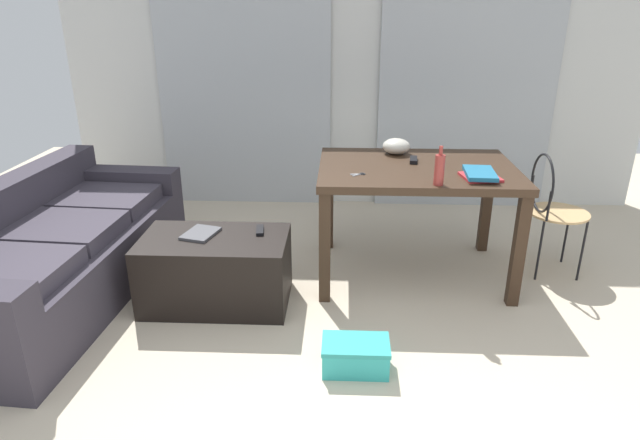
# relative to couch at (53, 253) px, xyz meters

# --- Properties ---
(ground_plane) EXTENTS (7.78, 7.78, 0.00)m
(ground_plane) POSITION_rel_couch_xyz_m (1.91, -0.11, -0.29)
(ground_plane) COLOR beige
(wall_back) EXTENTS (5.09, 0.10, 2.52)m
(wall_back) POSITION_rel_couch_xyz_m (1.91, 1.91, 0.97)
(wall_back) COLOR silver
(wall_back) RESTS_ON ground
(curtains) EXTENTS (3.48, 0.03, 2.30)m
(curtains) POSITION_rel_couch_xyz_m (1.91, 1.82, 0.86)
(curtains) COLOR #B2B7BC
(curtains) RESTS_ON ground
(couch) EXTENTS (1.02, 2.13, 0.72)m
(couch) POSITION_rel_couch_xyz_m (0.00, 0.00, 0.00)
(couch) COLOR #38333D
(couch) RESTS_ON ground
(coffee_table) EXTENTS (0.89, 0.53, 0.44)m
(coffee_table) POSITION_rel_couch_xyz_m (1.05, -0.05, -0.07)
(coffee_table) COLOR black
(coffee_table) RESTS_ON ground
(craft_table) EXTENTS (1.27, 0.91, 0.77)m
(craft_table) POSITION_rel_couch_xyz_m (2.31, 0.41, 0.38)
(craft_table) COLOR #382619
(craft_table) RESTS_ON ground
(wire_chair) EXTENTS (0.40, 0.40, 0.85)m
(wire_chair) POSITION_rel_couch_xyz_m (3.22, 0.48, 0.23)
(wire_chair) COLOR tan
(wire_chair) RESTS_ON ground
(bottle_near) EXTENTS (0.06, 0.06, 0.23)m
(bottle_near) POSITION_rel_couch_xyz_m (2.38, 0.02, 0.58)
(bottle_near) COLOR #99332D
(bottle_near) RESTS_ON craft_table
(bowl) EXTENTS (0.19, 0.19, 0.11)m
(bowl) POSITION_rel_couch_xyz_m (2.19, 0.71, 0.54)
(bowl) COLOR beige
(bowl) RESTS_ON craft_table
(book_stack) EXTENTS (0.24, 0.29, 0.04)m
(book_stack) POSITION_rel_couch_xyz_m (2.65, 0.16, 0.51)
(book_stack) COLOR red
(book_stack) RESTS_ON craft_table
(tv_remote_on_table) EXTENTS (0.06, 0.15, 0.02)m
(tv_remote_on_table) POSITION_rel_couch_xyz_m (2.29, 0.51, 0.50)
(tv_remote_on_table) COLOR black
(tv_remote_on_table) RESTS_ON craft_table
(scissors) EXTENTS (0.10, 0.08, 0.00)m
(scissors) POSITION_rel_couch_xyz_m (1.93, 0.20, 0.49)
(scissors) COLOR #9EA0A5
(scissors) RESTS_ON craft_table
(tv_remote_primary) EXTENTS (0.06, 0.15, 0.02)m
(tv_remote_primary) POSITION_rel_couch_xyz_m (1.31, 0.06, 0.16)
(tv_remote_primary) COLOR black
(tv_remote_primary) RESTS_ON coffee_table
(magazine) EXTENTS (0.23, 0.27, 0.02)m
(magazine) POSITION_rel_couch_xyz_m (0.96, -0.01, 0.16)
(magazine) COLOR #4C4C51
(magazine) RESTS_ON coffee_table
(shoebox) EXTENTS (0.35, 0.22, 0.16)m
(shoebox) POSITION_rel_couch_xyz_m (1.90, -0.69, -0.21)
(shoebox) COLOR #33B2AD
(shoebox) RESTS_ON ground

